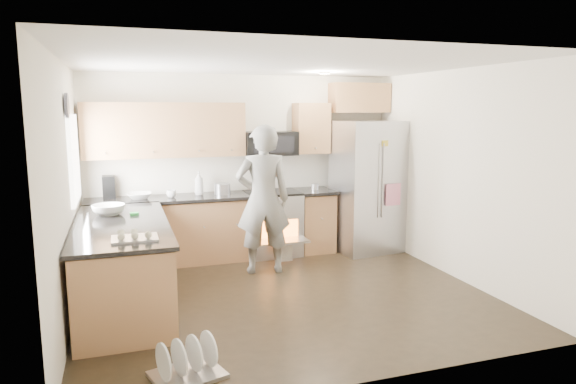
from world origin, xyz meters
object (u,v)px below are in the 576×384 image
object	(u,v)px
refrigerator	(368,186)
dish_rack	(187,366)
stove_range	(272,209)
person	(263,200)

from	to	relation	value
refrigerator	dish_rack	xyz separation A→B (m)	(-3.07, -2.93, -0.88)
refrigerator	dish_rack	bearing A→B (deg)	-143.25
stove_range	refrigerator	xyz separation A→B (m)	(1.42, -0.24, 0.30)
stove_range	refrigerator	world-z (taller)	refrigerator
person	dish_rack	distance (m)	2.86
person	dish_rack	size ratio (longest dim) A/B	3.01
stove_range	dish_rack	size ratio (longest dim) A/B	2.80
refrigerator	dish_rack	world-z (taller)	refrigerator
dish_rack	refrigerator	bearing A→B (deg)	43.60
stove_range	person	bearing A→B (deg)	-114.50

